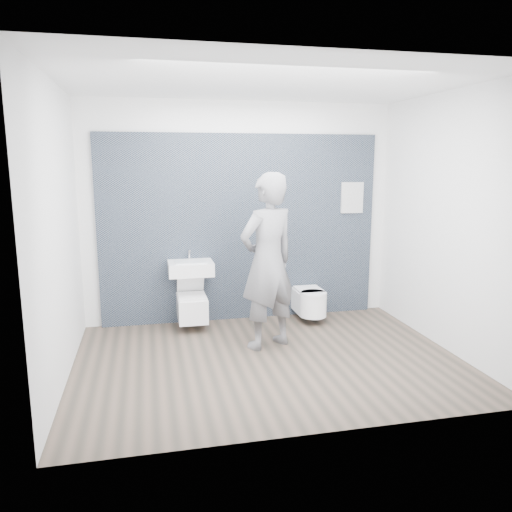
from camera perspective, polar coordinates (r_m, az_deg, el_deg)
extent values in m
plane|color=brown|center=(5.38, 1.41, -11.72)|extent=(4.00, 4.00, 0.00)
plane|color=silver|center=(6.47, -1.73, 4.95)|extent=(4.00, 0.00, 4.00)
plane|color=silver|center=(3.59, 7.27, 0.12)|extent=(4.00, 0.00, 4.00)
plane|color=silver|center=(4.93, -21.72, 2.34)|extent=(0.00, 3.00, 3.00)
plane|color=silver|center=(5.82, 21.00, 3.59)|extent=(0.00, 3.00, 3.00)
plane|color=white|center=(5.02, 1.57, 19.28)|extent=(4.00, 4.00, 0.00)
cube|color=black|center=(6.73, -1.62, -7.02)|extent=(3.60, 0.06, 2.40)
cube|color=white|center=(6.21, -7.48, -1.39)|extent=(0.55, 0.41, 0.16)
cube|color=silver|center=(6.18, -7.48, -0.72)|extent=(0.38, 0.27, 0.03)
cylinder|color=silver|center=(6.33, -7.63, 0.21)|extent=(0.02, 0.02, 0.14)
cylinder|color=silver|center=(6.27, -7.60, 0.66)|extent=(0.02, 0.09, 0.02)
cylinder|color=silver|center=(6.42, -7.60, -2.24)|extent=(0.04, 0.04, 0.11)
cube|color=white|center=(6.29, -7.32, -5.92)|extent=(0.36, 0.51, 0.30)
cylinder|color=silver|center=(6.21, -7.32, -4.83)|extent=(0.25, 0.25, 0.03)
cube|color=white|center=(6.21, -7.33, -4.59)|extent=(0.34, 0.41, 0.02)
cube|color=white|center=(6.30, -7.49, -2.75)|extent=(0.34, 0.22, 0.33)
cube|color=silver|center=(6.54, -7.49, -6.27)|extent=(0.09, 0.06, 0.08)
cube|color=white|center=(6.65, 5.97, -5.12)|extent=(0.35, 0.40, 0.29)
cylinder|color=white|center=(6.46, 6.54, -5.59)|extent=(0.35, 0.35, 0.29)
cube|color=white|center=(6.58, 6.08, -3.85)|extent=(0.33, 0.38, 0.03)
cylinder|color=white|center=(6.40, 6.62, -4.27)|extent=(0.33, 0.33, 0.03)
cube|color=silver|center=(6.83, 5.49, -5.57)|extent=(0.10, 0.06, 0.08)
cube|color=white|center=(7.11, 10.47, -6.22)|extent=(0.31, 0.03, 0.41)
imported|color=slate|center=(5.46, 1.35, -0.67)|extent=(0.84, 0.72, 1.95)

